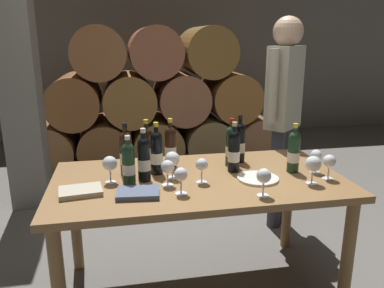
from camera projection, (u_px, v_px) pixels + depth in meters
ground_plane at (198, 288)px, 2.46m from camera, size 14.00×14.00×0.00m
cellar_back_wall at (144, 48)px, 6.06m from camera, size 10.00×0.24×2.80m
barrel_stack at (155, 105)px, 4.72m from camera, size 3.12×0.90×1.69m
stone_pillar at (18, 67)px, 3.39m from camera, size 0.32×0.32×2.60m
dining_table at (198, 192)px, 2.29m from camera, size 1.70×0.90×0.76m
wine_bottle_0 at (231, 145)px, 2.44m from camera, size 0.07×0.07×0.31m
wine_bottle_1 at (240, 142)px, 2.51m from camera, size 0.07×0.07×0.32m
wine_bottle_2 at (129, 163)px, 2.13m from camera, size 0.07×0.07×0.28m
wine_bottle_3 at (144, 159)px, 2.18m from camera, size 0.07×0.07×0.31m
wine_bottle_4 at (157, 152)px, 2.29m from camera, size 0.07×0.07×0.32m
wine_bottle_5 at (147, 147)px, 2.41m from camera, size 0.07×0.07×0.31m
wine_bottle_6 at (170, 146)px, 2.43m from camera, size 0.07×0.07×0.31m
wine_bottle_7 at (294, 151)px, 2.32m from camera, size 0.07×0.07×0.30m
wine_bottle_8 at (234, 150)px, 2.33m from camera, size 0.07×0.07×0.31m
wine_bottle_9 at (126, 153)px, 2.28m from camera, size 0.07×0.07×0.32m
wine_glass_0 at (201, 166)px, 2.15m from camera, size 0.07×0.07×0.14m
wine_glass_1 at (167, 168)px, 2.11m from camera, size 0.07×0.07×0.15m
wine_glass_2 at (313, 165)px, 2.13m from camera, size 0.09×0.09×0.16m
wine_glass_3 at (172, 160)px, 2.22m from camera, size 0.09×0.09×0.16m
wine_glass_4 at (329, 162)px, 2.20m from camera, size 0.07×0.07×0.15m
wine_glass_5 at (110, 164)px, 2.15m from camera, size 0.08×0.08×0.16m
wine_glass_6 at (181, 175)px, 1.99m from camera, size 0.07×0.07×0.15m
wine_glass_7 at (264, 177)px, 1.97m from camera, size 0.08×0.08×0.15m
wine_glass_8 at (316, 156)px, 2.32m from camera, size 0.07×0.07×0.15m
tasting_notebook at (138, 193)px, 2.00m from camera, size 0.23×0.18×0.03m
leather_ledger at (81, 191)px, 2.02m from camera, size 0.24×0.19×0.03m
serving_plate at (258, 178)px, 2.22m from camera, size 0.24×0.24×0.01m
sommelier_presenting at (283, 104)px, 3.05m from camera, size 0.39×0.35×1.72m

